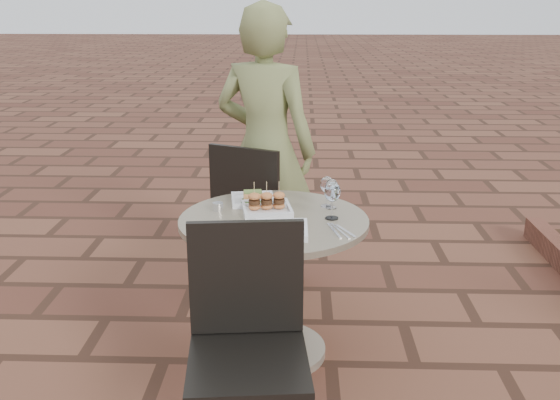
{
  "coord_description": "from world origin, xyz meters",
  "views": [
    {
      "loc": [
        -0.16,
        -2.69,
        1.72
      ],
      "look_at": [
        -0.26,
        0.09,
        0.82
      ],
      "focal_mm": 40.0,
      "sensor_mm": 36.0,
      "label": 1
    }
  ],
  "objects_px": {
    "chair_far": "(253,207)",
    "plate_sliders": "(267,205)",
    "plate_salmon": "(253,199)",
    "plate_tuna": "(281,230)",
    "cafe_table": "(274,266)",
    "chair_near": "(247,326)",
    "diner": "(266,150)"
  },
  "relations": [
    {
      "from": "diner",
      "to": "plate_sliders",
      "type": "relative_size",
      "value": 6.37
    },
    {
      "from": "diner",
      "to": "plate_salmon",
      "type": "xyz_separation_m",
      "value": [
        -0.03,
        -0.62,
        -0.11
      ]
    },
    {
      "from": "plate_tuna",
      "to": "plate_sliders",
      "type": "bearing_deg",
      "value": 105.07
    },
    {
      "from": "cafe_table",
      "to": "plate_tuna",
      "type": "relative_size",
      "value": 3.76
    },
    {
      "from": "plate_sliders",
      "to": "plate_tuna",
      "type": "relative_size",
      "value": 1.12
    },
    {
      "from": "cafe_table",
      "to": "chair_far",
      "type": "xyz_separation_m",
      "value": [
        -0.15,
        0.7,
        0.07
      ]
    },
    {
      "from": "chair_far",
      "to": "plate_salmon",
      "type": "relative_size",
      "value": 3.83
    },
    {
      "from": "cafe_table",
      "to": "chair_near",
      "type": "height_order",
      "value": "chair_near"
    },
    {
      "from": "diner",
      "to": "plate_salmon",
      "type": "distance_m",
      "value": 0.63
    },
    {
      "from": "chair_far",
      "to": "chair_near",
      "type": "distance_m",
      "value": 1.41
    },
    {
      "from": "chair_near",
      "to": "plate_tuna",
      "type": "xyz_separation_m",
      "value": [
        0.11,
        0.51,
        0.2
      ]
    },
    {
      "from": "plate_sliders",
      "to": "plate_tuna",
      "type": "bearing_deg",
      "value": -74.93
    },
    {
      "from": "cafe_table",
      "to": "plate_sliders",
      "type": "relative_size",
      "value": 3.34
    },
    {
      "from": "cafe_table",
      "to": "plate_salmon",
      "type": "relative_size",
      "value": 3.7
    },
    {
      "from": "diner",
      "to": "plate_salmon",
      "type": "height_order",
      "value": "diner"
    },
    {
      "from": "cafe_table",
      "to": "plate_tuna",
      "type": "height_order",
      "value": "plate_tuna"
    },
    {
      "from": "plate_salmon",
      "to": "plate_tuna",
      "type": "bearing_deg",
      "value": -70.07
    },
    {
      "from": "chair_near",
      "to": "diner",
      "type": "xyz_separation_m",
      "value": [
        -0.02,
        1.57,
        0.31
      ]
    },
    {
      "from": "cafe_table",
      "to": "chair_near",
      "type": "bearing_deg",
      "value": -95.49
    },
    {
      "from": "chair_far",
      "to": "plate_sliders",
      "type": "relative_size",
      "value": 3.45
    },
    {
      "from": "plate_salmon",
      "to": "plate_sliders",
      "type": "distance_m",
      "value": 0.16
    },
    {
      "from": "chair_far",
      "to": "plate_sliders",
      "type": "xyz_separation_m",
      "value": [
        0.11,
        -0.61,
        0.21
      ]
    },
    {
      "from": "chair_near",
      "to": "plate_salmon",
      "type": "distance_m",
      "value": 0.97
    },
    {
      "from": "diner",
      "to": "plate_tuna",
      "type": "height_order",
      "value": "diner"
    },
    {
      "from": "cafe_table",
      "to": "chair_far",
      "type": "bearing_deg",
      "value": 102.28
    },
    {
      "from": "chair_far",
      "to": "chair_near",
      "type": "xyz_separation_m",
      "value": [
        0.08,
        -1.41,
        0.0
      ]
    },
    {
      "from": "cafe_table",
      "to": "diner",
      "type": "distance_m",
      "value": 0.94
    },
    {
      "from": "cafe_table",
      "to": "plate_tuna",
      "type": "xyz_separation_m",
      "value": [
        0.04,
        -0.19,
        0.26
      ]
    },
    {
      "from": "chair_near",
      "to": "diner",
      "type": "distance_m",
      "value": 1.6
    },
    {
      "from": "chair_far",
      "to": "plate_tuna",
      "type": "distance_m",
      "value": 0.94
    },
    {
      "from": "cafe_table",
      "to": "plate_tuna",
      "type": "distance_m",
      "value": 0.33
    },
    {
      "from": "chair_far",
      "to": "chair_near",
      "type": "bearing_deg",
      "value": 117.82
    }
  ]
}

